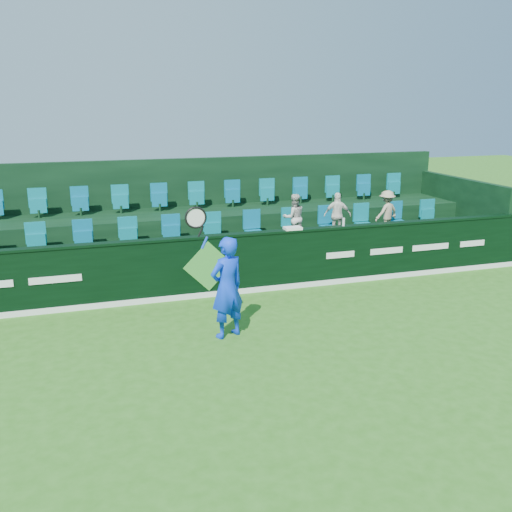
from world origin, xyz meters
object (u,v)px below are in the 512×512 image
object	(u,v)px
spectator_middle	(337,215)
towel	(293,228)
spectator_left	(294,218)
spectator_right	(386,212)
drinks_bottle	(344,222)
tennis_player	(227,287)

from	to	relation	value
spectator_middle	towel	world-z (taller)	spectator_middle
spectator_left	spectator_right	distance (m)	2.54
towel	drinks_bottle	xyz separation A→B (m)	(1.24, 0.00, 0.07)
spectator_right	drinks_bottle	xyz separation A→B (m)	(-1.76, -1.12, 0.08)
spectator_middle	towel	distance (m)	1.97
tennis_player	towel	distance (m)	3.15
spectator_middle	towel	xyz separation A→B (m)	(-1.62, -1.12, 0.01)
spectator_middle	drinks_bottle	distance (m)	1.19
spectator_right	towel	world-z (taller)	spectator_right
tennis_player	drinks_bottle	bearing A→B (deg)	34.07
spectator_right	towel	size ratio (longest dim) A/B	2.92
spectator_right	spectator_left	bearing A→B (deg)	-18.27
spectator_left	towel	distance (m)	1.21
drinks_bottle	towel	bearing A→B (deg)	180.00
spectator_middle	spectator_right	xyz separation A→B (m)	(1.38, 0.00, -0.01)
towel	drinks_bottle	world-z (taller)	drinks_bottle
spectator_middle	drinks_bottle	bearing A→B (deg)	90.09
spectator_middle	spectator_right	size ratio (longest dim) A/B	1.01
towel	spectator_right	bearing A→B (deg)	20.45
tennis_player	drinks_bottle	size ratio (longest dim) A/B	13.19
spectator_left	spectator_middle	world-z (taller)	spectator_left
spectator_left	towel	bearing A→B (deg)	69.23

